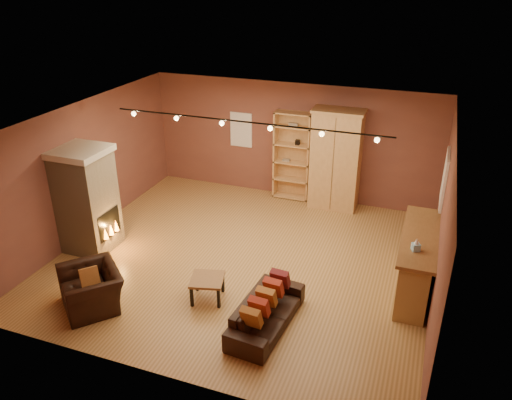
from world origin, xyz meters
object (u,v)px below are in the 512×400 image
at_px(armoire, 336,159).
at_px(bar_counter, 416,262).
at_px(armchair, 91,283).
at_px(bookcase, 293,155).
at_px(coffee_table, 207,281).
at_px(loveseat, 266,307).
at_px(fireplace, 87,200).

height_order(armoire, bar_counter, armoire).
relative_size(bar_counter, armchair, 1.83).
height_order(bookcase, coffee_table, bookcase).
xyz_separation_m(armoire, armchair, (-2.98, -5.19, -0.73)).
xyz_separation_m(loveseat, armchair, (-2.92, -0.51, 0.10)).
bearing_deg(bar_counter, armchair, -154.69).
height_order(armoire, coffee_table, armoire).
distance_m(armoire, bar_counter, 3.54).
bearing_deg(loveseat, fireplace, 79.62).
relative_size(bookcase, loveseat, 1.22).
height_order(loveseat, armchair, armchair).
relative_size(armoire, armchair, 1.92).
distance_m(armoire, loveseat, 4.75).
bearing_deg(armoire, bookcase, 170.17).
distance_m(bookcase, bar_counter, 4.37).
bearing_deg(coffee_table, fireplace, 164.66).
bearing_deg(bookcase, fireplace, -129.79).
relative_size(bookcase, coffee_table, 3.21).
bearing_deg(coffee_table, bar_counter, 25.07).
height_order(fireplace, bar_counter, fireplace).
xyz_separation_m(fireplace, armoire, (4.18, 3.55, 0.12)).
relative_size(bookcase, armoire, 0.91).
bearing_deg(bookcase, coffee_table, -92.15).
relative_size(bar_counter, coffee_table, 3.36).
bearing_deg(fireplace, armoire, 40.32).
distance_m(bar_counter, coffee_table, 3.65).
bearing_deg(bar_counter, armoire, 126.19).
height_order(fireplace, loveseat, fireplace).
distance_m(bookcase, armchair, 5.74).
bearing_deg(armchair, loveseat, 51.47).
bearing_deg(fireplace, bookcase, 50.21).
bearing_deg(bookcase, loveseat, -78.28).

